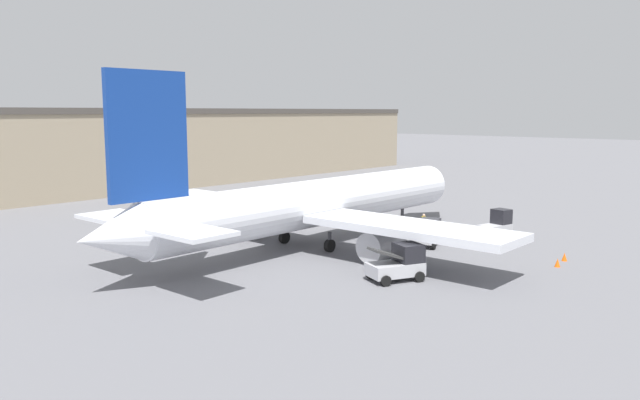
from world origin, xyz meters
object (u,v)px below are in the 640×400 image
(ground_crew_worker, at_px, (424,223))
(baggage_tug, at_px, (497,226))
(belt_loader_truck, at_px, (399,263))
(safety_cone_near, at_px, (557,263))
(pushback_tug, at_px, (428,233))
(safety_cone_far, at_px, (564,257))
(airplane, at_px, (310,204))

(ground_crew_worker, height_order, baggage_tug, baggage_tug)
(belt_loader_truck, bearing_deg, safety_cone_near, -7.43)
(baggage_tug, distance_m, pushback_tug, 6.16)
(baggage_tug, bearing_deg, belt_loader_truck, -162.96)
(ground_crew_worker, xyz_separation_m, pushback_tug, (-3.47, -2.50, 0.02))
(safety_cone_near, height_order, safety_cone_far, same)
(pushback_tug, bearing_deg, belt_loader_truck, -173.82)
(airplane, relative_size, baggage_tug, 12.94)
(baggage_tug, xyz_separation_m, belt_loader_truck, (-14.87, -0.98, -0.03))
(ground_crew_worker, distance_m, pushback_tug, 4.28)
(pushback_tug, bearing_deg, baggage_tug, -43.08)
(safety_cone_near, bearing_deg, baggage_tug, 50.40)
(airplane, height_order, safety_cone_far, airplane)
(airplane, bearing_deg, safety_cone_near, -69.68)
(belt_loader_truck, relative_size, safety_cone_near, 6.59)
(belt_loader_truck, height_order, pushback_tug, belt_loader_truck)
(safety_cone_near, relative_size, safety_cone_far, 1.00)
(ground_crew_worker, bearing_deg, safety_cone_near, -31.98)
(baggage_tug, relative_size, belt_loader_truck, 0.78)
(ground_crew_worker, xyz_separation_m, belt_loader_truck, (-12.87, -6.30, 0.12))
(belt_loader_truck, relative_size, safety_cone_far, 6.59)
(baggage_tug, height_order, safety_cone_near, baggage_tug)
(airplane, bearing_deg, belt_loader_truck, -108.40)
(ground_crew_worker, distance_m, baggage_tug, 5.69)
(safety_cone_near, bearing_deg, safety_cone_far, 7.66)
(baggage_tug, height_order, pushback_tug, baggage_tug)
(baggage_tug, bearing_deg, safety_cone_near, -116.33)
(ground_crew_worker, distance_m, safety_cone_near, 12.72)
(baggage_tug, height_order, belt_loader_truck, baggage_tug)
(safety_cone_far, bearing_deg, belt_loader_truck, 153.23)
(airplane, xyz_separation_m, belt_loader_truck, (-3.35, -10.01, -2.12))
(belt_loader_truck, bearing_deg, safety_cone_far, -1.68)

